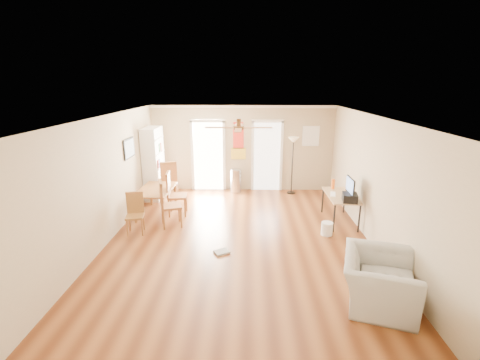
{
  "coord_description": "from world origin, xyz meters",
  "views": [
    {
      "loc": [
        0.18,
        -6.49,
        3.22
      ],
      "look_at": [
        0.0,
        0.6,
        1.15
      ],
      "focal_mm": 24.86,
      "sensor_mm": 36.0,
      "label": 1
    }
  ],
  "objects_px": {
    "torchiere_lamp": "(292,166)",
    "armchair": "(379,281)",
    "bookshelf": "(154,163)",
    "dining_table": "(157,201)",
    "dining_chair_far": "(169,180)",
    "dining_chair_right_a": "(177,194)",
    "computer_desk": "(340,208)",
    "dining_chair_near": "(135,214)",
    "trash_can": "(236,181)",
    "printer": "(350,198)",
    "wastebasket_a": "(327,229)",
    "dining_chair_right_b": "(171,204)"
  },
  "relations": [
    {
      "from": "torchiere_lamp",
      "to": "armchair",
      "type": "relative_size",
      "value": 1.46
    },
    {
      "from": "bookshelf",
      "to": "torchiere_lamp",
      "type": "relative_size",
      "value": 1.19
    },
    {
      "from": "dining_table",
      "to": "dining_chair_far",
      "type": "distance_m",
      "value": 1.22
    },
    {
      "from": "dining_chair_right_a",
      "to": "computer_desk",
      "type": "distance_m",
      "value": 4.0
    },
    {
      "from": "dining_chair_near",
      "to": "trash_can",
      "type": "relative_size",
      "value": 1.27
    },
    {
      "from": "printer",
      "to": "armchair",
      "type": "bearing_deg",
      "value": -86.98
    },
    {
      "from": "computer_desk",
      "to": "wastebasket_a",
      "type": "height_order",
      "value": "computer_desk"
    },
    {
      "from": "dining_chair_right_b",
      "to": "dining_chair_far",
      "type": "height_order",
      "value": "dining_chair_far"
    },
    {
      "from": "trash_can",
      "to": "torchiere_lamp",
      "type": "distance_m",
      "value": 1.76
    },
    {
      "from": "dining_chair_right_a",
      "to": "computer_desk",
      "type": "relative_size",
      "value": 0.87
    },
    {
      "from": "dining_table",
      "to": "wastebasket_a",
      "type": "bearing_deg",
      "value": -15.89
    },
    {
      "from": "bookshelf",
      "to": "dining_chair_near",
      "type": "height_order",
      "value": "bookshelf"
    },
    {
      "from": "torchiere_lamp",
      "to": "wastebasket_a",
      "type": "xyz_separation_m",
      "value": [
        0.43,
        -2.89,
        -0.71
      ]
    },
    {
      "from": "dining_chair_right_a",
      "to": "torchiere_lamp",
      "type": "distance_m",
      "value": 3.58
    },
    {
      "from": "torchiere_lamp",
      "to": "wastebasket_a",
      "type": "bearing_deg",
      "value": -81.52
    },
    {
      "from": "dining_chair_right_b",
      "to": "armchair",
      "type": "height_order",
      "value": "dining_chair_right_b"
    },
    {
      "from": "dining_chair_far",
      "to": "dining_chair_right_b",
      "type": "bearing_deg",
      "value": 90.42
    },
    {
      "from": "trash_can",
      "to": "wastebasket_a",
      "type": "bearing_deg",
      "value": -54.4
    },
    {
      "from": "dining_chair_far",
      "to": "wastebasket_a",
      "type": "distance_m",
      "value": 4.68
    },
    {
      "from": "computer_desk",
      "to": "printer",
      "type": "relative_size",
      "value": 3.55
    },
    {
      "from": "bookshelf",
      "to": "dining_chair_far",
      "type": "height_order",
      "value": "bookshelf"
    },
    {
      "from": "dining_table",
      "to": "trash_can",
      "type": "xyz_separation_m",
      "value": [
        1.95,
        1.8,
        0.03
      ]
    },
    {
      "from": "trash_can",
      "to": "wastebasket_a",
      "type": "distance_m",
      "value": 3.65
    },
    {
      "from": "bookshelf",
      "to": "computer_desk",
      "type": "relative_size",
      "value": 1.6
    },
    {
      "from": "dining_chair_right_b",
      "to": "dining_chair_far",
      "type": "bearing_deg",
      "value": -4.68
    },
    {
      "from": "dining_chair_far",
      "to": "bookshelf",
      "type": "bearing_deg",
      "value": -20.25
    },
    {
      "from": "dining_table",
      "to": "printer",
      "type": "distance_m",
      "value": 4.7
    },
    {
      "from": "dining_chair_near",
      "to": "dining_chair_right_a",
      "type": "bearing_deg",
      "value": 47.58
    },
    {
      "from": "dining_table",
      "to": "torchiere_lamp",
      "type": "height_order",
      "value": "torchiere_lamp"
    },
    {
      "from": "dining_chair_near",
      "to": "dining_chair_far",
      "type": "height_order",
      "value": "dining_chair_far"
    },
    {
      "from": "dining_table",
      "to": "wastebasket_a",
      "type": "relative_size",
      "value": 4.54
    },
    {
      "from": "bookshelf",
      "to": "dining_chair_near",
      "type": "distance_m",
      "value": 2.51
    },
    {
      "from": "dining_chair_far",
      "to": "dining_chair_right_a",
      "type": "bearing_deg",
      "value": 97.82
    },
    {
      "from": "dining_chair_right_a",
      "to": "dining_chair_near",
      "type": "relative_size",
      "value": 1.21
    },
    {
      "from": "computer_desk",
      "to": "printer",
      "type": "xyz_separation_m",
      "value": [
        0.07,
        -0.46,
        0.43
      ]
    },
    {
      "from": "dining_table",
      "to": "armchair",
      "type": "xyz_separation_m",
      "value": [
        4.3,
        -3.52,
        0.05
      ]
    },
    {
      "from": "printer",
      "to": "armchair",
      "type": "relative_size",
      "value": 0.31
    },
    {
      "from": "dining_chair_right_b",
      "to": "wastebasket_a",
      "type": "xyz_separation_m",
      "value": [
        3.52,
        -0.41,
        -0.4
      ]
    },
    {
      "from": "dining_chair_far",
      "to": "armchair",
      "type": "height_order",
      "value": "dining_chair_far"
    },
    {
      "from": "torchiere_lamp",
      "to": "computer_desk",
      "type": "distance_m",
      "value": 2.37
    },
    {
      "from": "torchiere_lamp",
      "to": "armchair",
      "type": "distance_m",
      "value": 5.31
    },
    {
      "from": "torchiere_lamp",
      "to": "printer",
      "type": "distance_m",
      "value": 2.77
    },
    {
      "from": "dining_chair_right_a",
      "to": "dining_chair_far",
      "type": "relative_size",
      "value": 0.99
    },
    {
      "from": "dining_chair_near",
      "to": "trash_can",
      "type": "bearing_deg",
      "value": 44.33
    },
    {
      "from": "dining_table",
      "to": "dining_chair_right_b",
      "type": "xyz_separation_m",
      "value": [
        0.55,
        -0.75,
        0.22
      ]
    },
    {
      "from": "dining_chair_right_b",
      "to": "computer_desk",
      "type": "height_order",
      "value": "dining_chair_right_b"
    },
    {
      "from": "dining_table",
      "to": "computer_desk",
      "type": "distance_m",
      "value": 4.55
    },
    {
      "from": "torchiere_lamp",
      "to": "armchair",
      "type": "xyz_separation_m",
      "value": [
        0.66,
        -5.24,
        -0.48
      ]
    },
    {
      "from": "bookshelf",
      "to": "computer_desk",
      "type": "xyz_separation_m",
      "value": [
        4.91,
        -1.66,
        -0.68
      ]
    },
    {
      "from": "dining_chair_right_a",
      "to": "wastebasket_a",
      "type": "bearing_deg",
      "value": -113.3
    }
  ]
}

